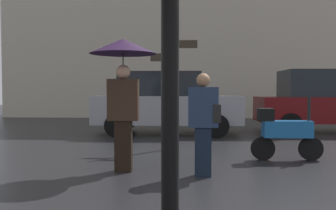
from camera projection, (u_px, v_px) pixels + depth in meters
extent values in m
cylinder|color=black|center=(170.00, 110.00, 1.61)|extent=(0.08, 0.08, 2.53)
cube|color=black|center=(123.00, 146.00, 5.94)|extent=(0.28, 0.18, 0.85)
cube|color=#332319|center=(123.00, 100.00, 5.91)|extent=(0.51, 0.23, 0.69)
sphere|color=tan|center=(123.00, 72.00, 5.89)|extent=(0.24, 0.24, 0.24)
cylinder|color=black|center=(123.00, 63.00, 5.89)|extent=(0.02, 0.02, 0.30)
cone|color=#281434|center=(123.00, 46.00, 5.87)|extent=(1.10, 1.10, 0.25)
cube|color=black|center=(203.00, 152.00, 5.60)|extent=(0.26, 0.16, 0.78)
cube|color=#1E2D47|center=(203.00, 107.00, 5.57)|extent=(0.46, 0.21, 0.63)
sphere|color=#936B4C|center=(203.00, 80.00, 5.55)|extent=(0.22, 0.22, 0.22)
cube|color=black|center=(216.00, 113.00, 5.57)|extent=(0.12, 0.24, 0.28)
cylinder|color=black|center=(311.00, 149.00, 6.87)|extent=(0.46, 0.09, 0.46)
cylinder|color=black|center=(263.00, 148.00, 6.91)|extent=(0.46, 0.09, 0.46)
cube|color=#195999|center=(287.00, 129.00, 6.87)|extent=(0.92, 0.32, 0.32)
cube|color=black|center=(266.00, 114.00, 6.88)|extent=(0.28, 0.28, 0.24)
cylinder|color=black|center=(309.00, 111.00, 6.84)|extent=(0.06, 0.06, 0.55)
cube|color=#590C0F|center=(329.00, 109.00, 11.58)|extent=(4.58, 1.80, 0.81)
cube|color=black|center=(322.00, 84.00, 11.56)|extent=(2.52, 1.66, 0.87)
cylinder|color=black|center=(276.00, 119.00, 12.57)|extent=(0.67, 0.18, 0.67)
cylinder|color=black|center=(291.00, 124.00, 10.77)|extent=(0.67, 0.18, 0.67)
cube|color=gray|center=(168.00, 109.00, 11.15)|extent=(4.49, 1.86, 0.85)
cube|color=black|center=(161.00, 84.00, 11.13)|extent=(2.47, 1.71, 0.73)
cylinder|color=black|center=(212.00, 121.00, 12.04)|extent=(0.68, 0.18, 0.68)
cylinder|color=black|center=(217.00, 126.00, 10.18)|extent=(0.68, 0.18, 0.68)
cylinder|color=black|center=(126.00, 120.00, 12.17)|extent=(0.68, 0.18, 0.68)
cylinder|color=black|center=(116.00, 126.00, 10.31)|extent=(0.68, 0.18, 0.68)
cylinder|color=black|center=(173.00, 91.00, 8.22)|extent=(0.08, 0.08, 2.67)
cube|color=#33281E|center=(185.00, 44.00, 8.16)|extent=(0.56, 0.04, 0.18)
cube|color=#33281E|center=(162.00, 57.00, 8.20)|extent=(0.52, 0.04, 0.18)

